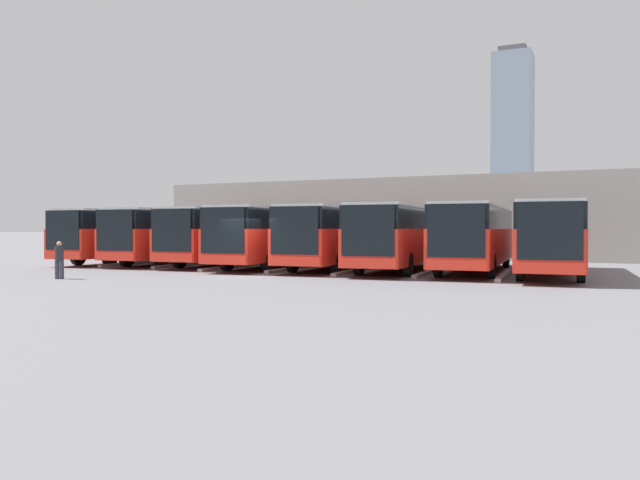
% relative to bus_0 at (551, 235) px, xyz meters
% --- Properties ---
extents(ground_plane, '(600.00, 600.00, 0.00)m').
position_rel_bus_0_xyz_m(ground_plane, '(12.00, 5.85, -1.76)').
color(ground_plane, slate).
extents(bus_0, '(3.37, 12.48, 3.13)m').
position_rel_bus_0_xyz_m(bus_0, '(0.00, 0.00, 0.00)').
color(bus_0, red).
rests_on(bus_0, ground_plane).
extents(curb_divider_0, '(0.73, 6.76, 0.15)m').
position_rel_bus_0_xyz_m(curb_divider_0, '(1.71, 1.83, -1.68)').
color(curb_divider_0, '#9E9E99').
rests_on(curb_divider_0, ground_plane).
extents(bus_1, '(3.37, 12.48, 3.13)m').
position_rel_bus_0_xyz_m(bus_1, '(3.43, -0.61, 0.00)').
color(bus_1, red).
rests_on(bus_1, ground_plane).
extents(curb_divider_1, '(0.73, 6.76, 0.15)m').
position_rel_bus_0_xyz_m(curb_divider_1, '(5.14, 1.22, -1.68)').
color(curb_divider_1, '#9E9E99').
rests_on(curb_divider_1, ground_plane).
extents(bus_2, '(3.37, 12.48, 3.13)m').
position_rel_bus_0_xyz_m(bus_2, '(6.85, -0.15, 0.00)').
color(bus_2, red).
rests_on(bus_2, ground_plane).
extents(curb_divider_2, '(0.73, 6.76, 0.15)m').
position_rel_bus_0_xyz_m(curb_divider_2, '(8.57, 1.68, -1.68)').
color(curb_divider_2, '#9E9E99').
rests_on(curb_divider_2, ground_plane).
extents(bus_3, '(3.37, 12.48, 3.13)m').
position_rel_bus_0_xyz_m(bus_3, '(10.28, -0.39, 0.00)').
color(bus_3, red).
rests_on(bus_3, ground_plane).
extents(curb_divider_3, '(0.73, 6.76, 0.15)m').
position_rel_bus_0_xyz_m(curb_divider_3, '(12.00, 1.44, -1.68)').
color(curb_divider_3, '#9E9E99').
rests_on(curb_divider_3, ground_plane).
extents(bus_4, '(3.37, 12.48, 3.13)m').
position_rel_bus_0_xyz_m(bus_4, '(13.71, -0.06, 0.00)').
color(bus_4, red).
rests_on(bus_4, ground_plane).
extents(curb_divider_4, '(0.73, 6.76, 0.15)m').
position_rel_bus_0_xyz_m(curb_divider_4, '(15.42, 1.76, -1.68)').
color(curb_divider_4, '#9E9E99').
rests_on(curb_divider_4, ground_plane).
extents(bus_5, '(3.37, 12.48, 3.13)m').
position_rel_bus_0_xyz_m(bus_5, '(17.13, -0.80, 0.00)').
color(bus_5, red).
rests_on(bus_5, ground_plane).
extents(curb_divider_5, '(0.73, 6.76, 0.15)m').
position_rel_bus_0_xyz_m(curb_divider_5, '(18.85, 1.02, -1.68)').
color(curb_divider_5, '#9E9E99').
rests_on(curb_divider_5, ground_plane).
extents(bus_6, '(3.37, 12.48, 3.13)m').
position_rel_bus_0_xyz_m(bus_6, '(20.56, -0.67, 0.00)').
color(bus_6, red).
rests_on(bus_6, ground_plane).
extents(curb_divider_6, '(0.73, 6.76, 0.15)m').
position_rel_bus_0_xyz_m(curb_divider_6, '(22.28, 1.16, -1.68)').
color(curb_divider_6, '#9E9E99').
rests_on(curb_divider_6, ground_plane).
extents(bus_7, '(3.37, 12.48, 3.13)m').
position_rel_bus_0_xyz_m(bus_7, '(23.99, -0.53, 0.00)').
color(bus_7, red).
rests_on(bus_7, ground_plane).
extents(pedestrian, '(0.47, 0.47, 1.54)m').
position_rel_bus_0_xyz_m(pedestrian, '(18.03, 10.78, -0.93)').
color(pedestrian, '#38384C').
rests_on(pedestrian, ground_plane).
extents(station_building, '(35.70, 16.71, 5.59)m').
position_rel_bus_0_xyz_m(station_building, '(12.00, -18.44, 1.06)').
color(station_building, gray).
rests_on(station_building, ground_plane).
extents(office_tower, '(14.47, 14.47, 71.76)m').
position_rel_bus_0_xyz_m(office_tower, '(32.59, -221.09, 33.52)').
color(office_tower, '#7F8EA3').
rests_on(office_tower, ground_plane).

